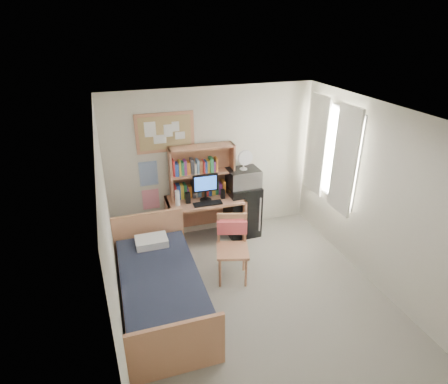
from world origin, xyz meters
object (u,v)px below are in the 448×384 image
object	(u,v)px
mini_fridge	(242,209)
speaker_left	(188,198)
bed	(162,292)
speaker_right	(223,194)
desk	(205,220)
desk_chair	(232,250)
monitor	(205,188)
desk_fan	(244,161)
microwave	(243,178)
bulletin_board	(165,132)

from	to	relation	value
mini_fridge	speaker_left	bearing A→B (deg)	-175.47
bed	speaker_right	distance (m)	2.03
desk	desk_chair	size ratio (longest dim) A/B	1.27
monitor	speaker_right	distance (m)	0.33
monitor	desk_fan	distance (m)	0.80
monitor	microwave	distance (m)	0.71
desk_chair	desk_fan	world-z (taller)	desk_fan
desk_chair	desk_fan	distance (m)	1.61
mini_fridge	desk_fan	size ratio (longest dim) A/B	2.95
speaker_right	desk_chair	bearing A→B (deg)	-99.42
mini_fridge	speaker_right	xyz separation A→B (m)	(-0.40, -0.11, 0.42)
desk	desk_fan	size ratio (longest dim) A/B	4.04
speaker_left	desk_chair	bearing A→B (deg)	-69.22
bed	monitor	xyz separation A→B (m)	(1.02, 1.43, 0.75)
desk	bed	xyz separation A→B (m)	(-1.02, -1.49, -0.12)
speaker_right	microwave	size ratio (longest dim) A/B	0.30
desk	microwave	size ratio (longest dim) A/B	2.44
bulletin_board	microwave	xyz separation A→B (m)	(1.24, -0.30, -0.83)
desk_chair	mini_fridge	distance (m)	1.35
microwave	desk_fan	xyz separation A→B (m)	(0.00, 0.00, 0.31)
desk	monitor	bearing A→B (deg)	-90.00
bulletin_board	bed	world-z (taller)	bulletin_board
monitor	desk	bearing A→B (deg)	90.00
desk_chair	desk_fan	xyz separation A→B (m)	(0.61, 1.19, 0.90)
bulletin_board	monitor	world-z (taller)	bulletin_board
desk	speaker_right	size ratio (longest dim) A/B	8.04
bulletin_board	desk_chair	distance (m)	2.15
monitor	speaker_left	size ratio (longest dim) A/B	2.43
mini_fridge	desk_fan	distance (m)	0.94
desk	speaker_left	distance (m)	0.58
mini_fridge	monitor	bearing A→B (deg)	-172.47
bulletin_board	speaker_left	xyz separation A→B (m)	(0.24, -0.38, -1.02)
speaker_left	microwave	xyz separation A→B (m)	(1.00, 0.08, 0.19)
desk	speaker_left	size ratio (longest dim) A/B	6.99
bulletin_board	desk_chair	world-z (taller)	bulletin_board
bed	desk_fan	bearing A→B (deg)	41.81
bulletin_board	speaker_left	size ratio (longest dim) A/B	5.10
desk_chair	speaker_left	distance (m)	1.24
bed	speaker_right	xyz separation A→B (m)	(1.32, 1.42, 0.60)
bed	desk_fan	distance (m)	2.55
bulletin_board	speaker_left	distance (m)	1.12
monitor	speaker_right	bearing A→B (deg)	0.00
mini_fridge	speaker_right	world-z (taller)	speaker_right
mini_fridge	desk_chair	bearing A→B (deg)	-117.79
desk	speaker_right	xyz separation A→B (m)	(0.30, -0.07, 0.48)
bed	desk_chair	bearing A→B (deg)	16.82
desk_chair	desk_fan	size ratio (longest dim) A/B	3.19
microwave	desk_fan	world-z (taller)	desk_fan
desk_chair	speaker_left	bearing A→B (deg)	125.65
speaker_right	microwave	world-z (taller)	microwave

